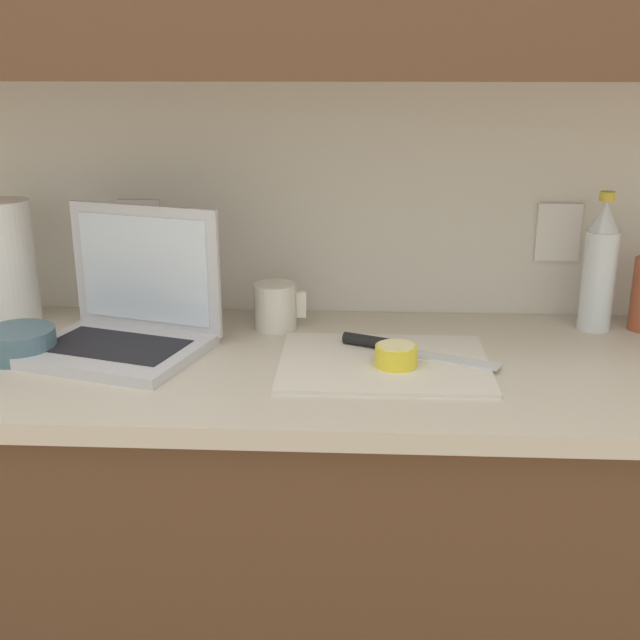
# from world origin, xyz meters

# --- Properties ---
(wall_back) EXTENTS (5.20, 0.38, 2.60)m
(wall_back) POSITION_xyz_m (0.00, 0.22, 1.56)
(wall_back) COLOR silver
(wall_back) RESTS_ON ground_plane
(counter_unit) EXTENTS (2.19, 0.59, 0.93)m
(counter_unit) POSITION_xyz_m (-0.02, 0.00, 0.48)
(counter_unit) COLOR brown
(counter_unit) RESTS_ON ground_plane
(laptop) EXTENTS (0.37, 0.32, 0.26)m
(laptop) POSITION_xyz_m (-0.20, 0.05, 1.00)
(laptop) COLOR silver
(laptop) RESTS_ON counter_unit
(cutting_board) EXTENTS (0.37, 0.29, 0.01)m
(cutting_board) POSITION_xyz_m (0.28, -0.02, 0.94)
(cutting_board) COLOR silver
(cutting_board) RESTS_ON counter_unit
(knife) EXTENTS (0.28, 0.14, 0.02)m
(knife) POSITION_xyz_m (0.30, 0.03, 0.95)
(knife) COLOR silver
(knife) RESTS_ON cutting_board
(lemon_half_cut) EXTENTS (0.07, 0.07, 0.04)m
(lemon_half_cut) POSITION_xyz_m (0.30, -0.04, 0.96)
(lemon_half_cut) COLOR yellow
(lemon_half_cut) RESTS_ON cutting_board
(bottle_green_soda) EXTENTS (0.07, 0.07, 0.28)m
(bottle_green_soda) POSITION_xyz_m (0.71, 0.21, 1.06)
(bottle_green_soda) COLOR silver
(bottle_green_soda) RESTS_ON counter_unit
(measuring_cup) EXTENTS (0.11, 0.09, 0.09)m
(measuring_cup) POSITION_xyz_m (0.07, 0.17, 0.98)
(measuring_cup) COLOR silver
(measuring_cup) RESTS_ON counter_unit
(bowl_white) EXTENTS (0.13, 0.13, 0.05)m
(bowl_white) POSITION_xyz_m (-0.38, -0.01, 0.96)
(bowl_white) COLOR slate
(bowl_white) RESTS_ON counter_unit
(paper_towel_roll) EXTENTS (0.10, 0.10, 0.25)m
(paper_towel_roll) POSITION_xyz_m (-0.47, 0.18, 1.06)
(paper_towel_roll) COLOR white
(paper_towel_roll) RESTS_ON counter_unit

